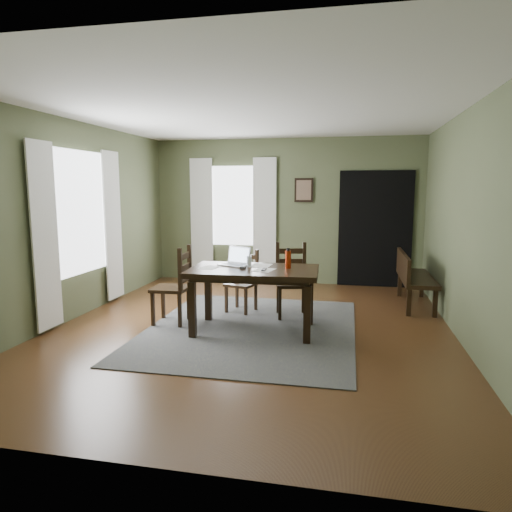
% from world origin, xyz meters
% --- Properties ---
extents(ground, '(5.00, 6.00, 0.01)m').
position_xyz_m(ground, '(0.00, 0.00, -0.01)').
color(ground, '#492C16').
extents(room_shell, '(5.02, 6.02, 2.71)m').
position_xyz_m(room_shell, '(0.00, 0.00, 1.80)').
color(room_shell, '#525B3B').
rests_on(room_shell, ground).
extents(rug, '(2.60, 3.20, 0.01)m').
position_xyz_m(rug, '(0.00, 0.00, 0.01)').
color(rug, '#414141').
rests_on(rug, ground).
extents(dining_table, '(1.62, 1.01, 0.79)m').
position_xyz_m(dining_table, '(0.05, -0.09, 0.70)').
color(dining_table, black).
rests_on(dining_table, rug).
extents(chair_end, '(0.47, 0.47, 1.03)m').
position_xyz_m(chair_end, '(-1.04, 0.03, 0.51)').
color(chair_end, black).
rests_on(chair_end, rug).
extents(chair_back_left, '(0.48, 0.48, 0.89)m').
position_xyz_m(chair_back_left, '(-0.30, 0.81, 0.44)').
color(chair_back_left, black).
rests_on(chair_back_left, rug).
extents(chair_back_right, '(0.53, 0.54, 1.02)m').
position_xyz_m(chair_back_right, '(0.43, 0.70, 0.50)').
color(chair_back_right, black).
rests_on(chair_back_right, rug).
extents(bench, '(0.46, 1.43, 0.81)m').
position_xyz_m(bench, '(2.15, 1.65, 0.48)').
color(bench, black).
rests_on(bench, ground).
extents(laptop, '(0.43, 0.39, 0.24)m').
position_xyz_m(laptop, '(-0.23, 0.13, 0.86)').
color(laptop, '#B7B7BC').
rests_on(laptop, dining_table).
extents(computer_mouse, '(0.06, 0.10, 0.03)m').
position_xyz_m(computer_mouse, '(-0.08, -0.13, 0.82)').
color(computer_mouse, '#3F3F42').
rests_on(computer_mouse, dining_table).
extents(tv_remote, '(0.05, 0.17, 0.02)m').
position_xyz_m(tv_remote, '(0.20, -0.18, 0.81)').
color(tv_remote, black).
rests_on(tv_remote, dining_table).
extents(drinking_glass, '(0.06, 0.06, 0.14)m').
position_xyz_m(drinking_glass, '(-0.03, 0.04, 0.87)').
color(drinking_glass, silver).
rests_on(drinking_glass, dining_table).
extents(water_bottle, '(0.09, 0.09, 0.25)m').
position_xyz_m(water_bottle, '(0.46, 0.01, 0.92)').
color(water_bottle, '#AF2B0D').
rests_on(water_bottle, dining_table).
extents(paper_a, '(0.27, 0.32, 0.00)m').
position_xyz_m(paper_a, '(-0.51, -0.13, 0.80)').
color(paper_a, white).
rests_on(paper_a, dining_table).
extents(paper_b, '(0.26, 0.32, 0.00)m').
position_xyz_m(paper_b, '(0.20, -0.17, 0.80)').
color(paper_b, white).
rests_on(paper_b, dining_table).
extents(paper_c, '(0.27, 0.34, 0.00)m').
position_xyz_m(paper_c, '(0.10, 0.14, 0.80)').
color(paper_c, white).
rests_on(paper_c, dining_table).
extents(window_left, '(0.01, 1.30, 1.70)m').
position_xyz_m(window_left, '(-2.47, 0.20, 1.45)').
color(window_left, white).
rests_on(window_left, ground).
extents(window_back, '(1.00, 0.01, 1.50)m').
position_xyz_m(window_back, '(-1.00, 2.97, 1.45)').
color(window_back, white).
rests_on(window_back, ground).
extents(curtain_left_near, '(0.03, 0.48, 2.30)m').
position_xyz_m(curtain_left_near, '(-2.44, -0.62, 1.20)').
color(curtain_left_near, silver).
rests_on(curtain_left_near, ground).
extents(curtain_left_far, '(0.03, 0.48, 2.30)m').
position_xyz_m(curtain_left_far, '(-2.44, 1.02, 1.20)').
color(curtain_left_far, silver).
rests_on(curtain_left_far, ground).
extents(curtain_back_left, '(0.44, 0.03, 2.30)m').
position_xyz_m(curtain_back_left, '(-1.62, 2.94, 1.20)').
color(curtain_back_left, silver).
rests_on(curtain_back_left, ground).
extents(curtain_back_right, '(0.44, 0.03, 2.30)m').
position_xyz_m(curtain_back_right, '(-0.38, 2.94, 1.20)').
color(curtain_back_right, silver).
rests_on(curtain_back_right, ground).
extents(framed_picture, '(0.34, 0.03, 0.44)m').
position_xyz_m(framed_picture, '(0.35, 2.97, 1.75)').
color(framed_picture, black).
rests_on(framed_picture, ground).
extents(doorway_back, '(1.30, 0.03, 2.10)m').
position_xyz_m(doorway_back, '(1.65, 2.97, 1.05)').
color(doorway_back, black).
rests_on(doorway_back, ground).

